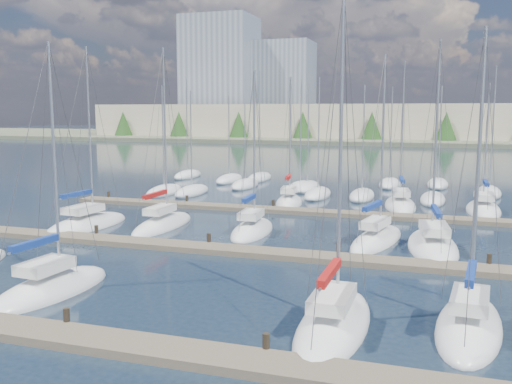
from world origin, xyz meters
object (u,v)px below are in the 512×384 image
(sailboat_p, at_px, (400,205))
(sailboat_d, at_px, (334,324))
(sailboat_e, at_px, (469,326))
(sailboat_q, at_px, (483,209))
(sailboat_o, at_px, (289,202))
(sailboat_k, at_px, (377,240))
(sailboat_i, at_px, (163,224))
(sailboat_c, at_px, (52,289))
(sailboat_l, at_px, (433,246))
(sailboat_j, at_px, (252,230))
(sailboat_h, at_px, (87,224))

(sailboat_p, bearing_deg, sailboat_d, -98.33)
(sailboat_e, bearing_deg, sailboat_q, 90.39)
(sailboat_o, distance_m, sailboat_k, 15.60)
(sailboat_k, bearing_deg, sailboat_q, 73.87)
(sailboat_o, height_order, sailboat_e, sailboat_e)
(sailboat_i, distance_m, sailboat_c, 15.13)
(sailboat_c, bearing_deg, sailboat_d, 3.11)
(sailboat_i, bearing_deg, sailboat_l, -2.98)
(sailboat_d, xyz_separation_m, sailboat_e, (4.94, 1.41, 0.00))
(sailboat_j, distance_m, sailboat_q, 20.88)
(sailboat_j, relative_size, sailboat_d, 0.87)
(sailboat_i, relative_size, sailboat_k, 1.07)
(sailboat_i, bearing_deg, sailboat_e, -35.20)
(sailboat_d, bearing_deg, sailboat_h, 146.45)
(sailboat_j, distance_m, sailboat_e, 19.43)
(sailboat_p, bearing_deg, sailboat_e, -88.36)
(sailboat_j, bearing_deg, sailboat_i, 177.58)
(sailboat_p, relative_size, sailboat_k, 1.06)
(sailboat_p, distance_m, sailboat_j, 16.57)
(sailboat_i, bearing_deg, sailboat_p, 41.46)
(sailboat_p, relative_size, sailboat_i, 0.99)
(sailboat_p, height_order, sailboat_o, sailboat_p)
(sailboat_c, relative_size, sailboat_l, 0.91)
(sailboat_c, bearing_deg, sailboat_j, 77.26)
(sailboat_p, xyz_separation_m, sailboat_h, (-20.90, -15.69, -0.01))
(sailboat_d, height_order, sailboat_l, sailboat_d)
(sailboat_p, bearing_deg, sailboat_q, -8.61)
(sailboat_k, bearing_deg, sailboat_o, 136.58)
(sailboat_d, distance_m, sailboat_k, 15.18)
(sailboat_l, bearing_deg, sailboat_d, -109.70)
(sailboat_j, xyz_separation_m, sailboat_o, (-0.68, 12.38, 0.01))
(sailboat_j, xyz_separation_m, sailboat_q, (15.61, 13.86, -0.01))
(sailboat_p, distance_m, sailboat_l, 15.19)
(sailboat_j, relative_size, sailboat_h, 0.87)
(sailboat_p, distance_m, sailboat_i, 21.07)
(sailboat_q, distance_m, sailboat_i, 26.39)
(sailboat_d, xyz_separation_m, sailboat_l, (3.37, 14.55, -0.01))
(sailboat_p, height_order, sailboat_e, sailboat_p)
(sailboat_o, distance_m, sailboat_l, 18.28)
(sailboat_p, relative_size, sailboat_l, 1.00)
(sailboat_i, height_order, sailboat_h, sailboat_h)
(sailboat_p, xyz_separation_m, sailboat_q, (6.73, -0.12, -0.01))
(sailboat_c, distance_m, sailboat_k, 19.83)
(sailboat_p, distance_m, sailboat_h, 26.13)
(sailboat_q, relative_size, sailboat_i, 0.84)
(sailboat_q, relative_size, sailboat_k, 0.90)
(sailboat_e, bearing_deg, sailboat_i, 150.29)
(sailboat_k, bearing_deg, sailboat_d, -78.99)
(sailboat_p, bearing_deg, sailboat_j, -129.99)
(sailboat_q, bearing_deg, sailboat_c, -125.97)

